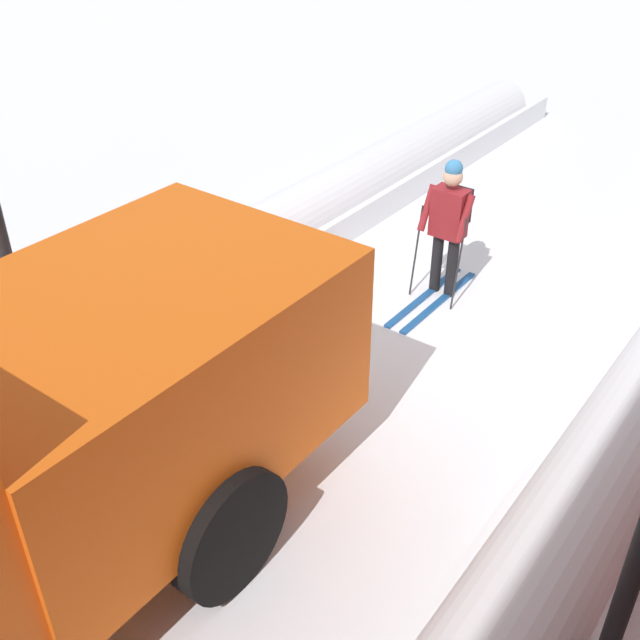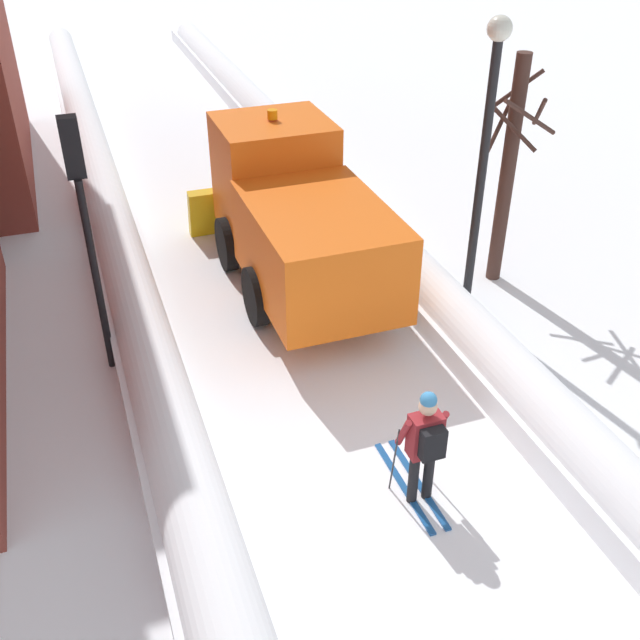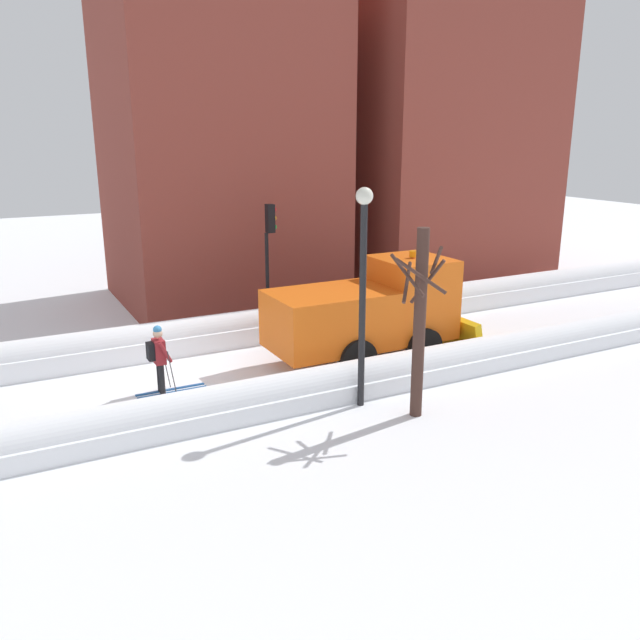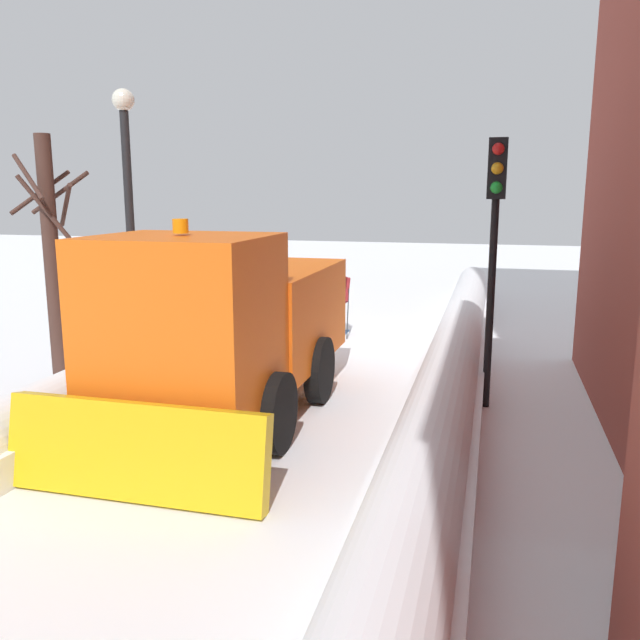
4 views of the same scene
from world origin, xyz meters
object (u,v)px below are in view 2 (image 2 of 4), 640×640
Objects in this scene: street_lamp at (486,138)px; plow_truck at (296,216)px; skier at (424,443)px; bare_tree_near at (509,168)px; traffic_light_pole at (82,200)px.

plow_truck is at bearing 144.18° from street_lamp.
street_lamp reaches higher than plow_truck.
skier is at bearing -125.90° from street_lamp.
plow_truck is 1.35× the size of bare_tree_near.
street_lamp is 1.71m from bare_tree_near.
traffic_light_pole is at bearing 127.65° from skier.
plow_truck is at bearing 163.67° from bare_tree_near.
plow_truck is 1.14× the size of street_lamp.
bare_tree_near reaches higher than plow_truck.
street_lamp is at bearing -35.82° from plow_truck.
traffic_light_pole is 7.69m from bare_tree_near.
traffic_light_pole is at bearing -158.67° from plow_truck.
bare_tree_near reaches higher than traffic_light_pole.
bare_tree_near is at bearing -16.33° from plow_truck.
bare_tree_near is at bearing 50.51° from skier.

